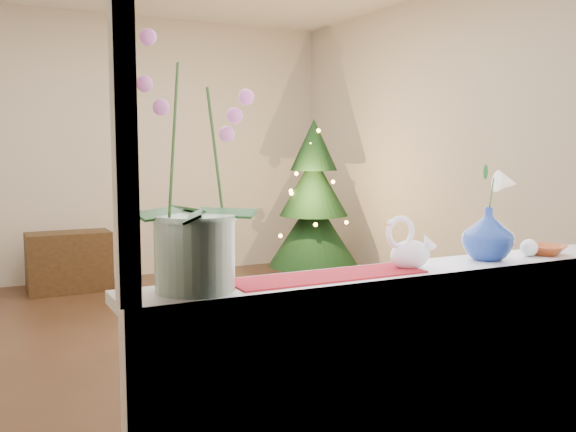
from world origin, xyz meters
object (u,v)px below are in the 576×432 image
swan (410,243)px  side_table (69,262)px  blue_vase (488,230)px  orchid_pot (193,164)px  xmas_tree (314,202)px  amber_dish (545,251)px  paperweight (529,248)px

swan → side_table: 4.49m
blue_vase → orchid_pot: bearing=180.0°
xmas_tree → swan: bearing=-114.2°
amber_dish → side_table: amber_dish is taller
amber_dish → side_table: 4.62m
side_table → swan: bearing=-82.1°
paperweight → xmas_tree: 3.80m
blue_vase → paperweight: bearing=-5.3°
blue_vase → amber_dish: blue_vase is taller
blue_vase → side_table: 4.55m
amber_dish → xmas_tree: size_ratio=0.08×
swan → side_table: swan is taller
blue_vase → side_table: size_ratio=0.32×
amber_dish → swan: bearing=179.0°
blue_vase → paperweight: blue_vase is taller
swan → xmas_tree: (1.64, 3.64, -0.20)m
blue_vase → amber_dish: 0.31m
orchid_pot → side_table: size_ratio=1.03×
paperweight → side_table: 4.60m
xmas_tree → side_table: (-2.22, 0.74, -0.53)m
blue_vase → paperweight: size_ratio=3.39×
paperweight → amber_dish: bearing=-0.3°
paperweight → amber_dish: 0.09m
swan → xmas_tree: size_ratio=0.13×
paperweight → xmas_tree: size_ratio=0.04×
amber_dish → side_table: size_ratio=0.18×
swan → side_table: (-0.58, 4.39, -0.73)m
side_table → blue_vase: bearing=-77.2°
side_table → orchid_pot: bearing=-92.7°
orchid_pot → amber_dish: size_ratio=5.64×
swan → amber_dish: bearing=2.5°
paperweight → amber_dish: size_ratio=0.51×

